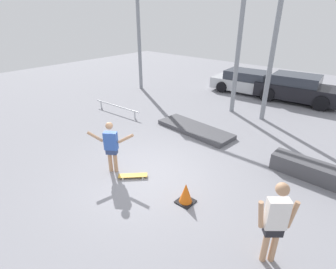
# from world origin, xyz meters

# --- Properties ---
(ground_plane) EXTENTS (36.00, 36.00, 0.00)m
(ground_plane) POSITION_xyz_m (0.00, 0.00, 0.00)
(ground_plane) COLOR gray
(skateboarder) EXTENTS (1.18, 0.81, 1.57)m
(skateboarder) POSITION_xyz_m (-0.90, -0.47, 0.87)
(skateboarder) COLOR tan
(skateboarder) RESTS_ON ground_plane
(skateboard) EXTENTS (0.73, 0.73, 0.08)m
(skateboard) POSITION_xyz_m (-0.22, -0.32, 0.06)
(skateboard) COLOR gold
(skateboard) RESTS_ON ground_plane
(grind_box) EXTENTS (2.51, 0.65, 0.48)m
(grind_box) POSITION_xyz_m (3.78, 2.97, 0.24)
(grind_box) COLOR #47474C
(grind_box) RESTS_ON ground_plane
(manual_pad) EXTENTS (3.20, 1.34, 0.16)m
(manual_pad) POSITION_xyz_m (-0.74, 3.43, 0.08)
(manual_pad) COLOR #47474C
(manual_pad) RESTS_ON ground_plane
(grind_rail) EXTENTS (2.77, 0.21, 0.35)m
(grind_rail) POSITION_xyz_m (-4.65, 2.73, 0.28)
(grind_rail) COLOR #B7BABF
(grind_rail) RESTS_ON ground_plane
(canopy_support_left) EXTENTS (6.33, 0.20, 5.61)m
(canopy_support_left) POSITION_xyz_m (-3.80, 6.40, 3.51)
(canopy_support_left) COLOR gray
(canopy_support_left) RESTS_ON ground_plane
(parked_car_silver) EXTENTS (4.22, 2.10, 1.24)m
(parked_car_silver) POSITION_xyz_m (-1.55, 9.75, 0.60)
(parked_car_silver) COLOR #B7BABF
(parked_car_silver) RESTS_ON ground_plane
(parked_car_black) EXTENTS (4.14, 2.17, 1.37)m
(parked_car_black) POSITION_xyz_m (1.05, 9.90, 0.68)
(parked_car_black) COLOR black
(parked_car_black) RESTS_ON ground_plane
(bystander) EXTENTS (0.60, 0.53, 1.78)m
(bystander) POSITION_xyz_m (3.75, -0.50, 1.00)
(bystander) COLOR tan
(bystander) RESTS_ON ground_plane
(traffic_cone) EXTENTS (0.41, 0.41, 0.55)m
(traffic_cone) POSITION_xyz_m (1.56, -0.18, 0.27)
(traffic_cone) COLOR black
(traffic_cone) RESTS_ON ground_plane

